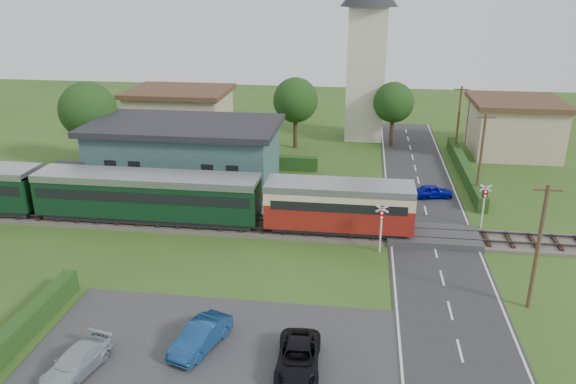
# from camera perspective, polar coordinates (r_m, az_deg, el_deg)

# --- Properties ---
(ground) EXTENTS (120.00, 120.00, 0.00)m
(ground) POSITION_cam_1_polar(r_m,az_deg,el_deg) (37.68, -0.54, -5.20)
(ground) COLOR #2D4C19
(railway_track) EXTENTS (76.00, 3.20, 0.49)m
(railway_track) POSITION_cam_1_polar(r_m,az_deg,el_deg) (39.43, -0.12, -3.81)
(railway_track) COLOR #4C443D
(railway_track) RESTS_ON ground
(road) EXTENTS (6.00, 70.00, 0.05)m
(road) POSITION_cam_1_polar(r_m,az_deg,el_deg) (37.69, 14.76, -5.89)
(road) COLOR #28282B
(road) RESTS_ON ground
(car_park) EXTENTS (17.00, 9.00, 0.08)m
(car_park) POSITION_cam_1_polar(r_m,az_deg,el_deg) (27.82, -7.41, -15.62)
(car_park) COLOR #333335
(car_park) RESTS_ON ground
(crossing_deck) EXTENTS (6.20, 3.40, 0.45)m
(crossing_deck) POSITION_cam_1_polar(r_m,az_deg,el_deg) (39.40, 14.48, -4.34)
(crossing_deck) COLOR #333335
(crossing_deck) RESTS_ON ground
(platform) EXTENTS (30.00, 3.00, 0.45)m
(platform) POSITION_cam_1_polar(r_m,az_deg,el_deg) (44.58, -12.39, -1.18)
(platform) COLOR gray
(platform) RESTS_ON ground
(equipment_hut) EXTENTS (2.30, 2.30, 2.55)m
(equipment_hut) POSITION_cam_1_polar(r_m,az_deg,el_deg) (47.36, -21.67, 1.07)
(equipment_hut) COLOR beige
(equipment_hut) RESTS_ON platform
(station_building) EXTENTS (16.00, 9.00, 5.30)m
(station_building) POSITION_cam_1_polar(r_m,az_deg,el_deg) (48.96, -10.36, 3.99)
(station_building) COLOR #3C6767
(station_building) RESTS_ON ground
(train) EXTENTS (43.20, 2.90, 3.40)m
(train) POSITION_cam_1_polar(r_m,az_deg,el_deg) (42.37, -18.07, -0.08)
(train) COLOR #232328
(train) RESTS_ON ground
(church_tower) EXTENTS (6.00, 6.00, 17.60)m
(church_tower) POSITION_cam_1_polar(r_m,az_deg,el_deg) (61.88, 8.05, 14.68)
(church_tower) COLOR beige
(church_tower) RESTS_ON ground
(house_west) EXTENTS (10.80, 8.80, 5.50)m
(house_west) POSITION_cam_1_polar(r_m,az_deg,el_deg) (63.34, -10.88, 7.82)
(house_west) COLOR tan
(house_west) RESTS_ON ground
(house_east) EXTENTS (8.80, 8.80, 5.50)m
(house_east) POSITION_cam_1_polar(r_m,az_deg,el_deg) (61.05, 21.97, 6.22)
(house_east) COLOR tan
(house_east) RESTS_ON ground
(hedge_carpark) EXTENTS (0.80, 9.00, 1.20)m
(hedge_carpark) POSITION_cam_1_polar(r_m,az_deg,el_deg) (31.12, -25.02, -12.09)
(hedge_carpark) COLOR #193814
(hedge_carpark) RESTS_ON ground
(hedge_roadside) EXTENTS (0.80, 18.00, 1.20)m
(hedge_roadside) POSITION_cam_1_polar(r_m,az_deg,el_deg) (52.85, 17.50, 2.22)
(hedge_roadside) COLOR #193814
(hedge_roadside) RESTS_ON ground
(hedge_station) EXTENTS (22.00, 0.80, 1.30)m
(hedge_station) POSITION_cam_1_polar(r_m,az_deg,el_deg) (53.65, -8.77, 3.28)
(hedge_station) COLOR #193814
(hedge_station) RESTS_ON ground
(tree_a) EXTENTS (5.20, 5.20, 8.00)m
(tree_a) POSITION_cam_1_polar(r_m,az_deg,el_deg) (54.82, -19.67, 7.81)
(tree_a) COLOR #332316
(tree_a) RESTS_ON ground
(tree_b) EXTENTS (4.60, 4.60, 7.34)m
(tree_b) POSITION_cam_1_polar(r_m,az_deg,el_deg) (58.12, 0.77, 9.30)
(tree_b) COLOR #332316
(tree_b) RESTS_ON ground
(tree_c) EXTENTS (4.20, 4.20, 6.78)m
(tree_c) POSITION_cam_1_polar(r_m,az_deg,el_deg) (59.81, 10.68, 8.92)
(tree_c) COLOR #332316
(tree_c) RESTS_ON ground
(utility_pole_b) EXTENTS (1.40, 0.22, 7.00)m
(utility_pole_b) POSITION_cam_1_polar(r_m,az_deg,el_deg) (31.77, 24.07, -5.04)
(utility_pole_b) COLOR #473321
(utility_pole_b) RESTS_ON ground
(utility_pole_c) EXTENTS (1.40, 0.22, 7.00)m
(utility_pole_c) POSITION_cam_1_polar(r_m,az_deg,el_deg) (46.34, 19.01, 3.45)
(utility_pole_c) COLOR #473321
(utility_pole_c) RESTS_ON ground
(utility_pole_d) EXTENTS (1.40, 0.22, 7.00)m
(utility_pole_d) POSITION_cam_1_polar(r_m,az_deg,el_deg) (57.77, 16.91, 6.93)
(utility_pole_d) COLOR #473321
(utility_pole_d) RESTS_ON ground
(crossing_signal_near) EXTENTS (0.84, 0.28, 3.28)m
(crossing_signal_near) POSITION_cam_1_polar(r_m,az_deg,el_deg) (36.13, 9.47, -2.95)
(crossing_signal_near) COLOR silver
(crossing_signal_near) RESTS_ON ground
(crossing_signal_far) EXTENTS (0.84, 0.28, 3.28)m
(crossing_signal_far) POSITION_cam_1_polar(r_m,az_deg,el_deg) (41.47, 19.31, -0.73)
(crossing_signal_far) COLOR silver
(crossing_signal_far) RESTS_ON ground
(streetlamp_west) EXTENTS (0.30, 0.30, 5.15)m
(streetlamp_west) POSITION_cam_1_polar(r_m,az_deg,el_deg) (61.43, -18.61, 6.96)
(streetlamp_west) COLOR #3F3F47
(streetlamp_west) RESTS_ON ground
(streetlamp_east) EXTENTS (0.30, 0.30, 5.15)m
(streetlamp_east) POSITION_cam_1_polar(r_m,az_deg,el_deg) (63.01, 17.84, 7.37)
(streetlamp_east) COLOR #3F3F47
(streetlamp_east) RESTS_ON ground
(car_on_road) EXTENTS (3.32, 1.88, 1.06)m
(car_on_road) POSITION_cam_1_polar(r_m,az_deg,el_deg) (46.61, 14.51, 0.07)
(car_on_road) COLOR #050A99
(car_on_road) RESTS_ON road
(car_park_blue) EXTENTS (2.45, 4.00, 1.25)m
(car_park_blue) POSITION_cam_1_polar(r_m,az_deg,el_deg) (27.65, -8.87, -14.28)
(car_park_blue) COLOR navy
(car_park_blue) RESTS_ON car_park
(car_park_silver) EXTENTS (2.34, 4.08, 1.11)m
(car_park_silver) POSITION_cam_1_polar(r_m,az_deg,el_deg) (27.52, -20.74, -15.90)
(car_park_silver) COLOR #ACB6BE
(car_park_silver) RESTS_ON car_park
(car_park_dark) EXTENTS (2.10, 4.21, 1.15)m
(car_park_dark) POSITION_cam_1_polar(r_m,az_deg,el_deg) (26.11, 1.04, -16.50)
(car_park_dark) COLOR black
(car_park_dark) RESTS_ON car_park
(pedestrian_near) EXTENTS (0.65, 0.56, 1.51)m
(pedestrian_near) POSITION_cam_1_polar(r_m,az_deg,el_deg) (42.23, -2.89, -0.52)
(pedestrian_near) COLOR gray
(pedestrian_near) RESTS_ON platform
(pedestrian_far) EXTENTS (0.95, 1.10, 1.95)m
(pedestrian_far) POSITION_cam_1_polar(r_m,az_deg,el_deg) (45.19, -17.87, 0.21)
(pedestrian_far) COLOR gray
(pedestrian_far) RESTS_ON platform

